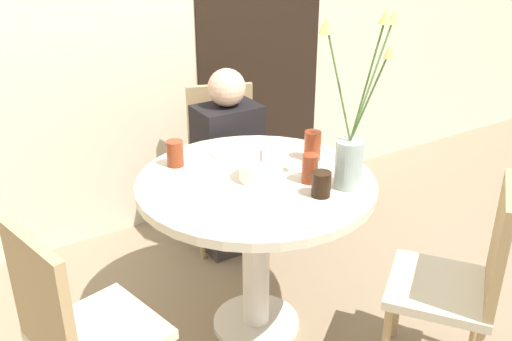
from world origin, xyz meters
name	(u,v)px	position (x,y,z in m)	size (l,w,h in m)	color
ground_plane	(256,325)	(0.00, 0.00, 0.00)	(16.00, 16.00, 0.00)	#89755B
wall_back	(138,12)	(0.00, 1.22, 1.30)	(8.00, 0.05, 2.60)	beige
doorway_panel	(261,46)	(0.78, 1.19, 1.02)	(0.90, 0.01, 2.05)	black
dining_table	(256,211)	(0.00, 0.00, 0.62)	(1.02, 1.02, 0.78)	beige
chair_right_flank	(224,156)	(0.30, 0.82, 0.51)	(0.51, 0.51, 0.91)	beige
chair_near_front	(77,327)	(-0.85, -0.20, 0.51)	(0.48, 0.48, 0.91)	beige
chair_far_back	(464,275)	(0.52, -0.70, 0.51)	(0.56, 0.56, 0.91)	beige
birthday_cake	(261,170)	(0.02, -0.01, 0.82)	(0.19, 0.19, 0.13)	white
flower_vase	(352,137)	(0.29, -0.26, 0.99)	(0.32, 0.25, 0.73)	#9EB2AD
side_plate	(233,152)	(0.06, 0.30, 0.78)	(0.21, 0.21, 0.01)	white
drink_glass_0	(312,145)	(0.33, 0.04, 0.84)	(0.08, 0.08, 0.13)	maroon
drink_glass_1	(310,169)	(0.17, -0.14, 0.84)	(0.07, 0.07, 0.12)	maroon
drink_glass_2	(175,153)	(-0.23, 0.31, 0.83)	(0.08, 0.08, 0.12)	maroon
drink_glass_3	(321,184)	(0.14, -0.27, 0.83)	(0.08, 0.08, 0.10)	black
person_boy	(228,169)	(0.24, 0.67, 0.50)	(0.34, 0.24, 1.07)	#383333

